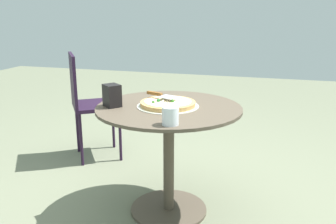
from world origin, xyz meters
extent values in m
plane|color=#6A6F58|center=(0.00, 0.00, 0.00)|extent=(10.00, 10.00, 0.00)
cylinder|color=brown|center=(0.00, 0.00, 0.68)|extent=(0.86, 0.86, 0.02)
cylinder|color=brown|center=(0.00, 0.00, 0.34)|extent=(0.07, 0.07, 0.65)
cylinder|color=brown|center=(0.00, 0.00, 0.01)|extent=(0.48, 0.48, 0.02)
cylinder|color=silver|center=(0.01, 0.00, 0.69)|extent=(0.37, 0.37, 0.00)
cylinder|color=tan|center=(0.01, 0.00, 0.70)|extent=(0.32, 0.32, 0.02)
cylinder|color=beige|center=(0.01, 0.00, 0.72)|extent=(0.28, 0.28, 0.00)
sphere|color=white|center=(-0.06, -0.07, 0.72)|extent=(0.01, 0.01, 0.01)
sphere|color=#376F26|center=(-0.03, 0.01, 0.73)|extent=(0.02, 0.02, 0.02)
sphere|color=#286C2D|center=(0.06, 0.02, 0.72)|extent=(0.02, 0.02, 0.02)
sphere|color=#307024|center=(0.03, -0.10, 0.72)|extent=(0.01, 0.01, 0.01)
sphere|color=#3A772F|center=(0.08, 0.06, 0.72)|extent=(0.02, 0.02, 0.02)
sphere|color=#E4EDC4|center=(0.03, 0.02, 0.72)|extent=(0.01, 0.01, 0.01)
sphere|color=silver|center=(-0.04, 0.09, 0.73)|extent=(0.02, 0.02, 0.02)
sphere|color=silver|center=(-0.01, 0.06, 0.72)|extent=(0.01, 0.01, 0.01)
cube|color=silver|center=(0.01, -0.03, 0.74)|extent=(0.12, 0.11, 0.00)
cube|color=brown|center=(0.11, -0.06, 0.75)|extent=(0.11, 0.06, 0.02)
cylinder|color=white|center=(-0.11, 0.34, 0.73)|extent=(0.08, 0.08, 0.09)
cube|color=black|center=(0.32, 0.09, 0.75)|extent=(0.13, 0.12, 0.13)
cube|color=black|center=(0.84, -0.69, 0.46)|extent=(0.53, 0.53, 0.03)
cube|color=black|center=(0.98, -0.59, 0.69)|extent=(0.24, 0.33, 0.42)
cylinder|color=black|center=(0.80, -0.92, 0.22)|extent=(0.02, 0.02, 0.44)
cylinder|color=black|center=(0.61, -0.65, 0.22)|extent=(0.02, 0.02, 0.44)
cylinder|color=black|center=(1.06, -0.73, 0.22)|extent=(0.02, 0.02, 0.44)
cylinder|color=black|center=(0.88, -0.47, 0.22)|extent=(0.02, 0.02, 0.44)
camera|label=1|loc=(-0.57, 1.97, 1.23)|focal=38.61mm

